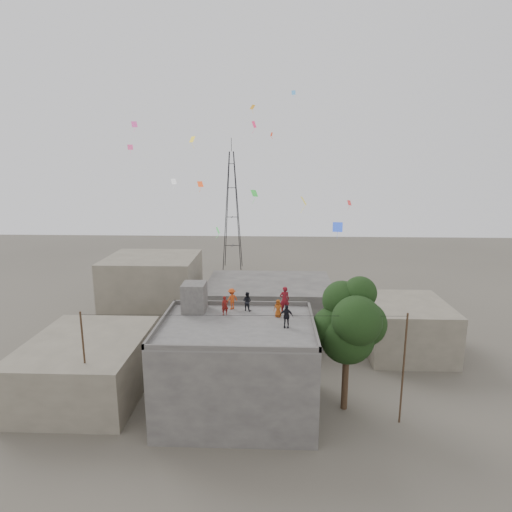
{
  "coord_description": "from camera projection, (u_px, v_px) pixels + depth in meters",
  "views": [
    {
      "loc": [
        2.23,
        -25.9,
        16.31
      ],
      "look_at": [
        1.15,
        2.3,
        10.15
      ],
      "focal_mm": 30.0,
      "sensor_mm": 36.0,
      "label": 1
    }
  ],
  "objects": [
    {
      "name": "neighbor_northwest",
      "position": [
        153.0,
        290.0,
        44.1
      ],
      "size": [
        9.0,
        8.0,
        7.0
      ],
      "primitive_type": "cube",
      "color": "#696253",
      "rests_on": "ground"
    },
    {
      "name": "person_orange_adult",
      "position": [
        232.0,
        299.0,
        30.37
      ],
      "size": [
        1.12,
        1.06,
        1.52
      ],
      "primitive_type": "imported",
      "rotation": [
        0.0,
        0.0,
        -2.46
      ],
      "color": "#C34416",
      "rests_on": "main_building"
    },
    {
      "name": "tree",
      "position": [
        350.0,
        323.0,
        27.85
      ],
      "size": [
        4.9,
        4.6,
        9.1
      ],
      "color": "black",
      "rests_on": "ground"
    },
    {
      "name": "transmission_tower",
      "position": [
        232.0,
        211.0,
        66.12
      ],
      "size": [
        2.97,
        2.97,
        20.01
      ],
      "color": "black",
      "rests_on": "ground"
    },
    {
      "name": "kites",
      "position": [
        250.0,
        170.0,
        30.84
      ],
      "size": [
        17.17,
        18.92,
        11.63
      ],
      "color": "#FF4E1A",
      "rests_on": "ground"
    },
    {
      "name": "neighbor_east",
      "position": [
        405.0,
        327.0,
        37.62
      ],
      "size": [
        7.0,
        8.0,
        4.4
      ],
      "primitive_type": "cube",
      "color": "#696253",
      "rests_on": "ground"
    },
    {
      "name": "neighbor_west",
      "position": [
        88.0,
        366.0,
        30.79
      ],
      "size": [
        8.0,
        10.0,
        4.0
      ],
      "primitive_type": "cube",
      "color": "#696253",
      "rests_on": "ground"
    },
    {
      "name": "stair_head_box",
      "position": [
        194.0,
        297.0,
        29.99
      ],
      "size": [
        1.6,
        1.8,
        2.0
      ],
      "primitive_type": "cube",
      "color": "#474542",
      "rests_on": "main_building"
    },
    {
      "name": "person_dark_adult",
      "position": [
        286.0,
        316.0,
        26.96
      ],
      "size": [
        0.89,
        0.41,
        1.49
      ],
      "primitive_type": "imported",
      "rotation": [
        0.0,
        0.0,
        -0.06
      ],
      "color": "black",
      "rests_on": "main_building"
    },
    {
      "name": "person_dark_child",
      "position": [
        247.0,
        301.0,
        30.08
      ],
      "size": [
        0.82,
        0.74,
        1.36
      ],
      "primitive_type": "imported",
      "rotation": [
        0.0,
        0.0,
        2.71
      ],
      "color": "black",
      "rests_on": "main_building"
    },
    {
      "name": "person_red_adult",
      "position": [
        285.0,
        300.0,
        29.64
      ],
      "size": [
        0.76,
        0.57,
        1.87
      ],
      "primitive_type": "imported",
      "rotation": [
        0.0,
        0.0,
        3.33
      ],
      "color": "maroon",
      "rests_on": "main_building"
    },
    {
      "name": "main_building",
      "position": [
        237.0,
        368.0,
        28.2
      ],
      "size": [
        10.0,
        8.0,
        6.1
      ],
      "color": "#474542",
      "rests_on": "ground"
    },
    {
      "name": "utility_line",
      "position": [
        243.0,
        366.0,
        26.79
      ],
      "size": [
        20.12,
        0.62,
        7.4
      ],
      "color": "black",
      "rests_on": "ground"
    },
    {
      "name": "person_red_child",
      "position": [
        225.0,
        306.0,
        29.22
      ],
      "size": [
        0.56,
        0.47,
        1.32
      ],
      "primitive_type": "imported",
      "rotation": [
        0.0,
        0.0,
        0.37
      ],
      "color": "maroon",
      "rests_on": "main_building"
    },
    {
      "name": "person_orange_child",
      "position": [
        278.0,
        308.0,
        28.84
      ],
      "size": [
        0.69,
        0.55,
        1.22
      ],
      "primitive_type": "imported",
      "rotation": [
        0.0,
        0.0,
        -0.31
      ],
      "color": "#9C4311",
      "rests_on": "main_building"
    },
    {
      "name": "parapet",
      "position": [
        237.0,
        323.0,
        27.52
      ],
      "size": [
        10.0,
        8.0,
        0.3
      ],
      "color": "#474542",
      "rests_on": "main_building"
    },
    {
      "name": "neighbor_north",
      "position": [
        269.0,
        307.0,
        41.91
      ],
      "size": [
        12.0,
        9.0,
        5.0
      ],
      "primitive_type": "cube",
      "color": "#474542",
      "rests_on": "ground"
    },
    {
      "name": "ground",
      "position": [
        238.0,
        410.0,
        28.85
      ],
      "size": [
        140.0,
        140.0,
        0.0
      ],
      "primitive_type": "plane",
      "color": "#4F4A40",
      "rests_on": "ground"
    }
  ]
}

